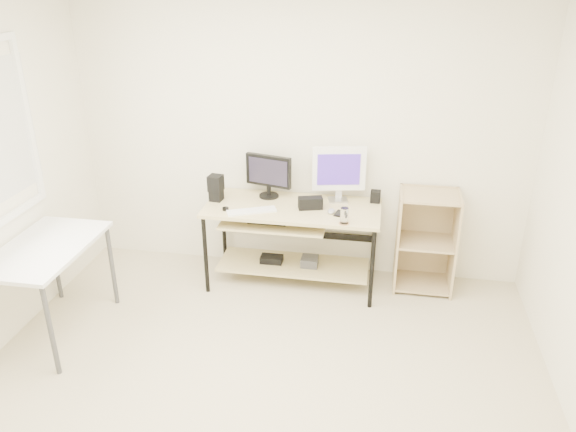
# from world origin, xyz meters

# --- Properties ---
(room) EXTENTS (4.01, 4.01, 2.62)m
(room) POSITION_xyz_m (-0.14, 0.04, 1.32)
(room) COLOR #C1B595
(room) RESTS_ON ground
(desk) EXTENTS (1.50, 0.65, 0.75)m
(desk) POSITION_xyz_m (-0.03, 1.66, 0.54)
(desk) COLOR #CCBC81
(desk) RESTS_ON ground
(side_table) EXTENTS (0.60, 1.00, 0.75)m
(side_table) POSITION_xyz_m (-1.68, 0.60, 0.67)
(side_table) COLOR white
(side_table) RESTS_ON ground
(shelf_unit) EXTENTS (0.50, 0.40, 0.90)m
(shelf_unit) POSITION_xyz_m (1.15, 1.82, 0.45)
(shelf_unit) COLOR tan
(shelf_unit) RESTS_ON ground
(black_monitor) EXTENTS (0.42, 0.18, 0.39)m
(black_monitor) POSITION_xyz_m (-0.24, 1.83, 0.97)
(black_monitor) COLOR black
(black_monitor) RESTS_ON desk
(white_imac) EXTENTS (0.46, 0.15, 0.49)m
(white_imac) POSITION_xyz_m (0.37, 1.85, 1.03)
(white_imac) COLOR silver
(white_imac) RESTS_ON desk
(keyboard) EXTENTS (0.42, 0.28, 0.01)m
(keyboard) POSITION_xyz_m (-0.32, 1.48, 0.76)
(keyboard) COLOR white
(keyboard) RESTS_ON desk
(mouse) EXTENTS (0.07, 0.10, 0.03)m
(mouse) POSITION_xyz_m (0.34, 1.57, 0.77)
(mouse) COLOR #A9A9AE
(mouse) RESTS_ON desk
(center_speaker) EXTENTS (0.22, 0.14, 0.10)m
(center_speaker) POSITION_xyz_m (0.16, 1.63, 0.80)
(center_speaker) COLOR black
(center_speaker) RESTS_ON desk
(speaker_left) EXTENTS (0.13, 0.13, 0.23)m
(speaker_left) POSITION_xyz_m (-0.68, 1.67, 0.87)
(speaker_left) COLOR black
(speaker_left) RESTS_ON desk
(speaker_right) EXTENTS (0.09, 0.09, 0.10)m
(speaker_right) POSITION_xyz_m (0.69, 1.88, 0.80)
(speaker_right) COLOR black
(speaker_right) RESTS_ON desk
(audio_controller) EXTENTS (0.09, 0.06, 0.18)m
(audio_controller) POSITION_xyz_m (-0.70, 1.77, 0.84)
(audio_controller) COLOR black
(audio_controller) RESTS_ON desk
(volume_puck) EXTENTS (0.06, 0.06, 0.02)m
(volume_puck) POSITION_xyz_m (-0.54, 1.48, 0.76)
(volume_puck) COLOR black
(volume_puck) RESTS_ON desk
(smartphone) EXTENTS (0.09, 0.14, 0.01)m
(smartphone) POSITION_xyz_m (0.41, 1.56, 0.76)
(smartphone) COLOR black
(smartphone) RESTS_ON desk
(coaster) EXTENTS (0.10, 0.10, 0.01)m
(coaster) POSITION_xyz_m (0.46, 1.38, 0.75)
(coaster) COLOR #AB794D
(coaster) RESTS_ON desk
(drinking_glass) EXTENTS (0.08, 0.08, 0.13)m
(drinking_glass) POSITION_xyz_m (0.46, 1.38, 0.82)
(drinking_glass) COLOR white
(drinking_glass) RESTS_ON coaster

